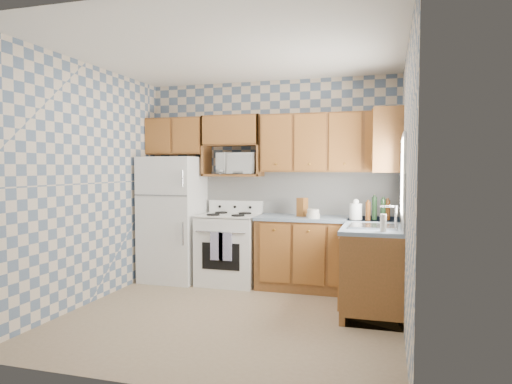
# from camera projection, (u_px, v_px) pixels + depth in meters

# --- Properties ---
(floor) EXTENTS (3.40, 3.40, 0.00)m
(floor) POSITION_uv_depth(u_px,v_px,m) (231.00, 316.00, 4.71)
(floor) COLOR #887053
(floor) RESTS_ON ground
(back_wall) EXTENTS (3.40, 0.02, 2.70)m
(back_wall) POSITION_uv_depth(u_px,v_px,m) (270.00, 181.00, 6.18)
(back_wall) COLOR slate
(back_wall) RESTS_ON ground
(right_wall) EXTENTS (0.02, 3.20, 2.70)m
(right_wall) POSITION_uv_depth(u_px,v_px,m) (406.00, 188.00, 4.17)
(right_wall) COLOR slate
(right_wall) RESTS_ON ground
(backsplash_back) EXTENTS (2.60, 0.02, 0.56)m
(backsplash_back) POSITION_uv_depth(u_px,v_px,m) (299.00, 193.00, 6.06)
(backsplash_back) COLOR silver
(backsplash_back) RESTS_ON back_wall
(backsplash_right) EXTENTS (0.02, 1.60, 0.56)m
(backsplash_right) POSITION_uv_depth(u_px,v_px,m) (402.00, 199.00, 4.95)
(backsplash_right) COLOR silver
(backsplash_right) RESTS_ON right_wall
(refrigerator) EXTENTS (0.75, 0.70, 1.68)m
(refrigerator) POSITION_uv_depth(u_px,v_px,m) (173.00, 219.00, 6.22)
(refrigerator) COLOR white
(refrigerator) RESTS_ON floor
(stove_body) EXTENTS (0.76, 0.65, 0.90)m
(stove_body) POSITION_uv_depth(u_px,v_px,m) (229.00, 250.00, 6.04)
(stove_body) COLOR white
(stove_body) RESTS_ON floor
(cooktop) EXTENTS (0.76, 0.65, 0.02)m
(cooktop) POSITION_uv_depth(u_px,v_px,m) (229.00, 215.00, 6.02)
(cooktop) COLOR silver
(cooktop) RESTS_ON stove_body
(backguard) EXTENTS (0.76, 0.08, 0.17)m
(backguard) POSITION_uv_depth(u_px,v_px,m) (236.00, 207.00, 6.28)
(backguard) COLOR white
(backguard) RESTS_ON cooktop
(dish_towel_left) EXTENTS (0.17, 0.02, 0.35)m
(dish_towel_left) POSITION_uv_depth(u_px,v_px,m) (217.00, 246.00, 5.72)
(dish_towel_left) COLOR navy
(dish_towel_left) RESTS_ON stove_body
(dish_towel_right) EXTENTS (0.17, 0.02, 0.35)m
(dish_towel_right) POSITION_uv_depth(u_px,v_px,m) (225.00, 246.00, 5.69)
(dish_towel_right) COLOR navy
(dish_towel_right) RESTS_ON stove_body
(base_cabinets_back) EXTENTS (1.75, 0.60, 0.88)m
(base_cabinets_back) POSITION_uv_depth(u_px,v_px,m) (328.00, 255.00, 5.71)
(base_cabinets_back) COLOR brown
(base_cabinets_back) RESTS_ON floor
(base_cabinets_right) EXTENTS (0.60, 1.60, 0.88)m
(base_cabinets_right) POSITION_uv_depth(u_px,v_px,m) (374.00, 266.00, 5.07)
(base_cabinets_right) COLOR brown
(base_cabinets_right) RESTS_ON floor
(countertop_back) EXTENTS (1.77, 0.63, 0.04)m
(countertop_back) POSITION_uv_depth(u_px,v_px,m) (328.00, 219.00, 5.68)
(countertop_back) COLOR slate
(countertop_back) RESTS_ON base_cabinets_back
(countertop_right) EXTENTS (0.63, 1.60, 0.04)m
(countertop_right) POSITION_uv_depth(u_px,v_px,m) (374.00, 225.00, 5.05)
(countertop_right) COLOR slate
(countertop_right) RESTS_ON base_cabinets_right
(upper_cabinets_back) EXTENTS (1.75, 0.33, 0.74)m
(upper_cabinets_back) POSITION_uv_depth(u_px,v_px,m) (330.00, 143.00, 5.76)
(upper_cabinets_back) COLOR brown
(upper_cabinets_back) RESTS_ON back_wall
(upper_cabinets_fridge) EXTENTS (0.82, 0.33, 0.50)m
(upper_cabinets_fridge) POSITION_uv_depth(u_px,v_px,m) (177.00, 137.00, 6.34)
(upper_cabinets_fridge) COLOR brown
(upper_cabinets_fridge) RESTS_ON back_wall
(upper_cabinets_right) EXTENTS (0.33, 0.70, 0.74)m
(upper_cabinets_right) POSITION_uv_depth(u_px,v_px,m) (388.00, 141.00, 5.39)
(upper_cabinets_right) COLOR brown
(upper_cabinets_right) RESTS_ON right_wall
(microwave_shelf) EXTENTS (0.80, 0.33, 0.03)m
(microwave_shelf) POSITION_uv_depth(u_px,v_px,m) (233.00, 175.00, 6.14)
(microwave_shelf) COLOR brown
(microwave_shelf) RESTS_ON back_wall
(microwave) EXTENTS (0.55, 0.41, 0.29)m
(microwave) POSITION_uv_depth(u_px,v_px,m) (237.00, 163.00, 6.12)
(microwave) COLOR white
(microwave) RESTS_ON microwave_shelf
(sink) EXTENTS (0.48, 0.40, 0.03)m
(sink) POSITION_uv_depth(u_px,v_px,m) (373.00, 227.00, 4.71)
(sink) COLOR #B7B7BC
(sink) RESTS_ON countertop_right
(window) EXTENTS (0.02, 0.66, 0.86)m
(window) POSITION_uv_depth(u_px,v_px,m) (403.00, 176.00, 4.60)
(window) COLOR white
(window) RESTS_ON right_wall
(bottle_0) EXTENTS (0.06, 0.06, 0.27)m
(bottle_0) POSITION_uv_depth(u_px,v_px,m) (374.00, 208.00, 5.37)
(bottle_0) COLOR black
(bottle_0) RESTS_ON countertop_back
(bottle_1) EXTENTS (0.06, 0.06, 0.25)m
(bottle_1) POSITION_uv_depth(u_px,v_px,m) (383.00, 210.00, 5.28)
(bottle_1) COLOR black
(bottle_1) RESTS_ON countertop_back
(bottle_2) EXTENTS (0.06, 0.06, 0.23)m
(bottle_2) POSITION_uv_depth(u_px,v_px,m) (388.00, 210.00, 5.37)
(bottle_2) COLOR #4E280F
(bottle_2) RESTS_ON countertop_back
(bottle_3) EXTENTS (0.06, 0.06, 0.22)m
(bottle_3) POSITION_uv_depth(u_px,v_px,m) (368.00, 211.00, 5.31)
(bottle_3) COLOR #4E280F
(bottle_3) RESTS_ON countertop_back
(knife_block) EXTENTS (0.14, 0.14, 0.24)m
(knife_block) POSITION_uv_depth(u_px,v_px,m) (302.00, 207.00, 5.76)
(knife_block) COLOR brown
(knife_block) RESTS_ON countertop_back
(electric_kettle) EXTENTS (0.15, 0.15, 0.19)m
(electric_kettle) POSITION_uv_depth(u_px,v_px,m) (356.00, 211.00, 5.42)
(electric_kettle) COLOR white
(electric_kettle) RESTS_ON countertop_back
(food_containers) EXTENTS (0.16, 0.16, 0.11)m
(food_containers) POSITION_uv_depth(u_px,v_px,m) (313.00, 214.00, 5.57)
(food_containers) COLOR beige
(food_containers) RESTS_ON countertop_back
(soap_bottle) EXTENTS (0.06, 0.06, 0.17)m
(soap_bottle) POSITION_uv_depth(u_px,v_px,m) (383.00, 223.00, 4.37)
(soap_bottle) COLOR beige
(soap_bottle) RESTS_ON countertop_right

